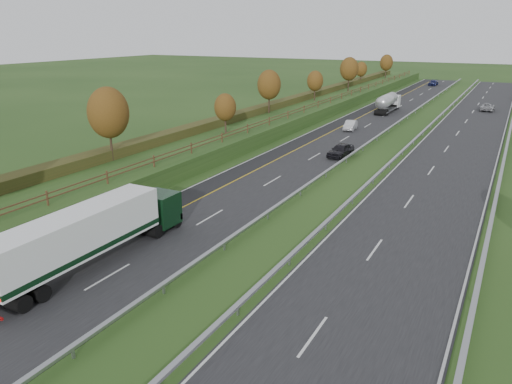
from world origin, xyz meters
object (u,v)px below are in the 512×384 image
at_px(car_dark_near, 341,150).
at_px(car_small_far, 433,83).
at_px(car_silver_mid, 350,125).
at_px(car_oncoming, 487,107).
at_px(box_lorry, 91,233).
at_px(road_tanker, 388,102).

xyz_separation_m(car_dark_near, car_small_far, (-3.67, 92.92, -0.06)).
height_order(car_silver_mid, car_small_far, car_small_far).
xyz_separation_m(car_small_far, car_oncoming, (17.08, -43.87, -0.03)).
bearing_deg(car_oncoming, car_small_far, -67.95).
bearing_deg(box_lorry, car_silver_mid, 89.31).
bearing_deg(car_dark_near, car_oncoming, 82.23).
bearing_deg(road_tanker, car_silver_mid, -92.02).
xyz_separation_m(box_lorry, car_silver_mid, (0.65, 54.16, -1.56)).
bearing_deg(box_lorry, car_small_far, 89.44).
distance_m(car_silver_mid, car_oncoming, 36.08).
relative_size(box_lorry, car_dark_near, 3.41).
xyz_separation_m(road_tanker, car_silver_mid, (-0.74, -21.04, -1.09)).
relative_size(car_dark_near, car_oncoming, 0.91).
height_order(car_small_far, car_oncoming, car_small_far).
bearing_deg(car_oncoming, car_silver_mid, 61.39).
distance_m(box_lorry, road_tanker, 75.22).
distance_m(road_tanker, car_silver_mid, 21.08).
distance_m(box_lorry, car_silver_mid, 54.18).
relative_size(box_lorry, car_oncoming, 3.11).
distance_m(car_dark_near, car_silver_mid, 18.12).
xyz_separation_m(road_tanker, car_oncoming, (16.96, 10.40, -1.09)).
relative_size(box_lorry, car_silver_mid, 3.65).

